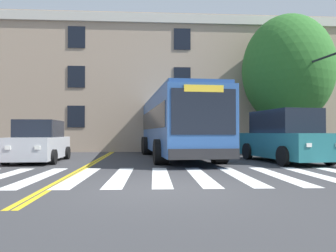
# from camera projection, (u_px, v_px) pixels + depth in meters

# --- Properties ---
(ground_plane) EXTENTS (120.00, 120.00, 0.00)m
(ground_plane) POSITION_uv_depth(u_px,v_px,m) (160.00, 189.00, 7.31)
(ground_plane) COLOR #38383A
(crosswalk) EXTENTS (15.54, 4.68, 0.01)m
(crosswalk) POSITION_uv_depth(u_px,v_px,m) (181.00, 176.00, 9.47)
(crosswalk) COLOR white
(crosswalk) RESTS_ON ground
(lane_line_yellow_inner) EXTENTS (0.12, 36.00, 0.01)m
(lane_line_yellow_inner) POSITION_uv_depth(u_px,v_px,m) (114.00, 150.00, 23.23)
(lane_line_yellow_inner) COLOR gold
(lane_line_yellow_inner) RESTS_ON ground
(lane_line_yellow_outer) EXTENTS (0.12, 36.00, 0.01)m
(lane_line_yellow_outer) POSITION_uv_depth(u_px,v_px,m) (117.00, 150.00, 23.24)
(lane_line_yellow_outer) COLOR gold
(lane_line_yellow_outer) RESTS_ON ground
(city_bus) EXTENTS (3.61, 11.19, 3.13)m
(city_bus) POSITION_uv_depth(u_px,v_px,m) (176.00, 124.00, 16.48)
(city_bus) COLOR #2D5699
(city_bus) RESTS_ON ground
(car_silver_near_lane) EXTENTS (2.12, 4.24, 1.79)m
(car_silver_near_lane) POSITION_uv_depth(u_px,v_px,m) (39.00, 143.00, 14.11)
(car_silver_near_lane) COLOR #B7BABF
(car_silver_near_lane) RESTS_ON ground
(car_teal_far_lane) EXTENTS (2.67, 5.27, 2.22)m
(car_teal_far_lane) POSITION_uv_depth(u_px,v_px,m) (284.00, 138.00, 14.02)
(car_teal_far_lane) COLOR #236B70
(car_teal_far_lane) RESTS_ON ground
(car_white_behind_bus) EXTENTS (2.49, 5.27, 2.25)m
(car_white_behind_bus) POSITION_uv_depth(u_px,v_px,m) (155.00, 135.00, 24.48)
(car_white_behind_bus) COLOR white
(car_white_behind_bus) RESTS_ON ground
(traffic_light_near_corner) EXTENTS (0.61, 3.64, 5.25)m
(traffic_light_near_corner) POSITION_uv_depth(u_px,v_px,m) (318.00, 86.00, 16.38)
(traffic_light_near_corner) COLOR #28282D
(traffic_light_near_corner) RESTS_ON ground
(street_tree_curbside_large) EXTENTS (6.14, 6.65, 8.34)m
(street_tree_curbside_large) POSITION_uv_depth(u_px,v_px,m) (287.00, 71.00, 19.77)
(street_tree_curbside_large) COLOR brown
(street_tree_curbside_large) RESTS_ON ground
(building_facade) EXTENTS (34.30, 7.96, 9.17)m
(building_facade) POSITION_uv_depth(u_px,v_px,m) (177.00, 90.00, 25.42)
(building_facade) COLOR tan
(building_facade) RESTS_ON ground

